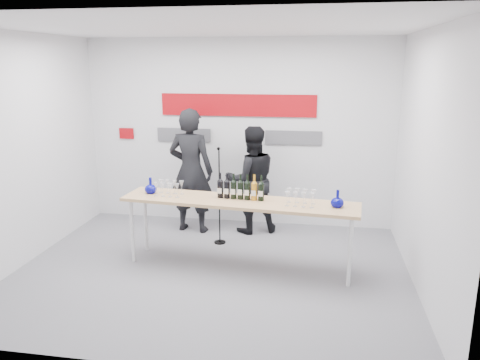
% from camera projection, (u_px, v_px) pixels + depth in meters
% --- Properties ---
extents(ground, '(5.00, 5.00, 0.00)m').
position_uv_depth(ground, '(212.00, 271.00, 6.03)').
color(ground, slate).
rests_on(ground, ground).
extents(back_wall, '(5.00, 0.04, 3.00)m').
position_uv_depth(back_wall, '(238.00, 133.00, 7.57)').
color(back_wall, silver).
rests_on(back_wall, ground).
extents(signage, '(3.38, 0.02, 0.79)m').
position_uv_depth(signage, '(234.00, 114.00, 7.48)').
color(signage, '#A1060E').
rests_on(signage, back_wall).
extents(tasting_table, '(3.07, 0.88, 0.91)m').
position_uv_depth(tasting_table, '(239.00, 205.00, 5.96)').
color(tasting_table, tan).
rests_on(tasting_table, ground).
extents(wine_bottles, '(0.62, 0.13, 0.33)m').
position_uv_depth(wine_bottles, '(240.00, 187.00, 5.95)').
color(wine_bottles, black).
rests_on(wine_bottles, tasting_table).
extents(decanter_left, '(0.16, 0.16, 0.21)m').
position_uv_depth(decanter_left, '(151.00, 185.00, 6.24)').
color(decanter_left, '#06087D').
rests_on(decanter_left, tasting_table).
extents(decanter_right, '(0.16, 0.16, 0.21)m').
position_uv_depth(decanter_right, '(337.00, 198.00, 5.64)').
color(decanter_right, '#06087D').
rests_on(decanter_right, tasting_table).
extents(glasses_left, '(0.38, 0.25, 0.18)m').
position_uv_depth(glasses_left, '(169.00, 188.00, 6.16)').
color(glasses_left, silver).
rests_on(glasses_left, tasting_table).
extents(glasses_right, '(0.38, 0.25, 0.18)m').
position_uv_depth(glasses_right, '(300.00, 198.00, 5.73)').
color(glasses_right, silver).
rests_on(glasses_right, tasting_table).
extents(presenter_left, '(0.76, 0.55, 1.95)m').
position_uv_depth(presenter_left, '(191.00, 171.00, 7.26)').
color(presenter_left, black).
rests_on(presenter_left, ground).
extents(presenter_right, '(0.99, 0.89, 1.68)m').
position_uv_depth(presenter_right, '(251.00, 180.00, 7.26)').
color(presenter_right, black).
rests_on(presenter_right, ground).
extents(mic_stand, '(0.17, 0.17, 1.45)m').
position_uv_depth(mic_stand, '(220.00, 215.00, 6.86)').
color(mic_stand, black).
rests_on(mic_stand, ground).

